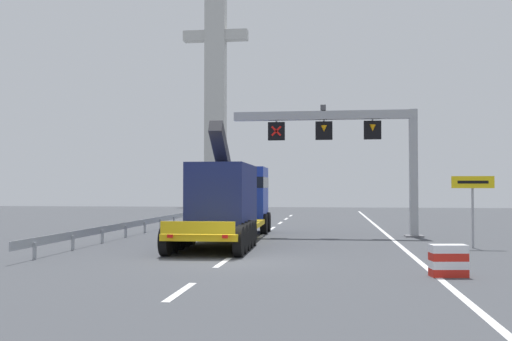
% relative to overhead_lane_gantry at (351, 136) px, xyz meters
% --- Properties ---
extents(ground, '(112.00, 112.00, 0.00)m').
position_rel_overhead_lane_gantry_xyz_m(ground, '(-4.30, -10.92, -5.17)').
color(ground, '#424449').
extents(lane_markings, '(0.20, 41.47, 0.01)m').
position_rel_overhead_lane_gantry_xyz_m(lane_markings, '(-4.64, 2.51, -5.17)').
color(lane_markings, silver).
rests_on(lane_markings, ground).
extents(edge_line_right, '(0.20, 63.00, 0.01)m').
position_rel_overhead_lane_gantry_xyz_m(edge_line_right, '(1.90, 1.08, -5.17)').
color(edge_line_right, silver).
rests_on(edge_line_right, ground).
extents(overhead_lane_gantry, '(9.75, 0.90, 6.83)m').
position_rel_overhead_lane_gantry_xyz_m(overhead_lane_gantry, '(0.00, 0.00, 0.00)').
color(overhead_lane_gantry, '#9EA0A5').
rests_on(overhead_lane_gantry, ground).
extents(heavy_haul_truck_yellow, '(3.25, 14.11, 5.30)m').
position_rel_overhead_lane_gantry_xyz_m(heavy_haul_truck_yellow, '(-5.87, -2.38, -3.18)').
color(heavy_haul_truck_yellow, yellow).
rests_on(heavy_haul_truck_yellow, ground).
extents(exit_sign_yellow, '(1.72, 0.15, 2.99)m').
position_rel_overhead_lane_gantry_xyz_m(exit_sign_yellow, '(4.79, -5.46, -2.88)').
color(exit_sign_yellow, '#9EA0A5').
rests_on(exit_sign_yellow, ground).
extents(crash_barrier_striped, '(1.06, 0.63, 0.90)m').
position_rel_overhead_lane_gantry_xyz_m(crash_barrier_striped, '(2.22, -13.61, -4.72)').
color(crash_barrier_striped, red).
rests_on(crash_barrier_striped, ground).
extents(guardrail_left, '(0.13, 36.33, 0.76)m').
position_rel_overhead_lane_gantry_xyz_m(guardrail_left, '(-11.34, 5.24, -4.61)').
color(guardrail_left, '#999EA3').
rests_on(guardrail_left, ground).
extents(bridge_pylon_distant, '(9.00, 2.00, 38.18)m').
position_rel_overhead_lane_gantry_xyz_m(bridge_pylon_distant, '(-16.89, 48.61, 14.31)').
color(bridge_pylon_distant, '#B7B7B2').
rests_on(bridge_pylon_distant, ground).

